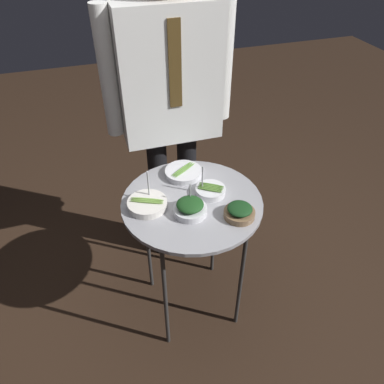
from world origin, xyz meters
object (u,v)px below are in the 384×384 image
Objects in this scene: bowl_spinach_far_rim at (190,208)px; bowl_asparagus_mid_right at (210,190)px; waiter_figure at (169,89)px; serving_cart at (192,211)px; bowl_spinach_mid_left at (239,212)px; bowl_asparagus_front_left at (147,204)px; bowl_asparagus_back_right at (183,172)px.

bowl_asparagus_mid_right is at bearing 37.75° from bowl_spinach_far_rim.
bowl_spinach_far_rim is at bearing -96.66° from waiter_figure.
bowl_asparagus_mid_right reaches higher than serving_cart.
bowl_asparagus_front_left is at bearing 153.40° from bowl_spinach_mid_left.
bowl_spinach_far_rim is at bearing -29.91° from bowl_asparagus_front_left.
bowl_asparagus_back_right is 1.23× the size of bowl_spinach_far_rim.
serving_cart is 0.21m from bowl_asparagus_back_right.
bowl_asparagus_back_right is 0.28m from bowl_asparagus_front_left.
bowl_asparagus_front_left reaches higher than bowl_spinach_far_rim.
waiter_figure reaches higher than bowl_asparagus_mid_right.
bowl_asparagus_mid_right is at bearing 0.75° from bowl_asparagus_front_left.
bowl_spinach_far_rim is 1.10× the size of bowl_spinach_mid_left.
bowl_asparagus_back_right is 0.41m from waiter_figure.
bowl_asparagus_front_left is at bearing -179.25° from bowl_asparagus_mid_right.
bowl_asparagus_back_right is at bearing 39.33° from bowl_asparagus_front_left.
bowl_spinach_far_rim is 0.16m from bowl_asparagus_mid_right.
bowl_asparagus_mid_right is at bearing -81.14° from waiter_figure.
bowl_spinach_mid_left is (0.36, -0.18, 0.01)m from bowl_asparagus_front_left.
bowl_asparagus_mid_right is (0.08, -0.17, 0.00)m from bowl_asparagus_back_right.
bowl_spinach_mid_left is at bearing -23.57° from bowl_spinach_far_rim.
bowl_asparagus_mid_right reaches higher than bowl_spinach_far_rim.
bowl_asparagus_front_left is (-0.22, -0.18, 0.00)m from bowl_asparagus_back_right.
bowl_asparagus_front_left reaches higher than bowl_spinach_mid_left.
serving_cart is at bearing 66.52° from bowl_spinach_far_rim.
serving_cart is 0.21m from bowl_asparagus_front_left.
bowl_spinach_mid_left reaches higher than serving_cart.
waiter_figure is (-0.07, 0.43, 0.31)m from bowl_asparagus_mid_right.
waiter_figure reaches higher than bowl_asparagus_front_left.
bowl_spinach_mid_left is at bearing -44.86° from serving_cart.
waiter_figure reaches higher than bowl_asparagus_back_right.
bowl_asparagus_front_left is (-0.20, 0.02, 0.08)m from serving_cart.
bowl_spinach_mid_left is at bearing -77.92° from waiter_figure.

